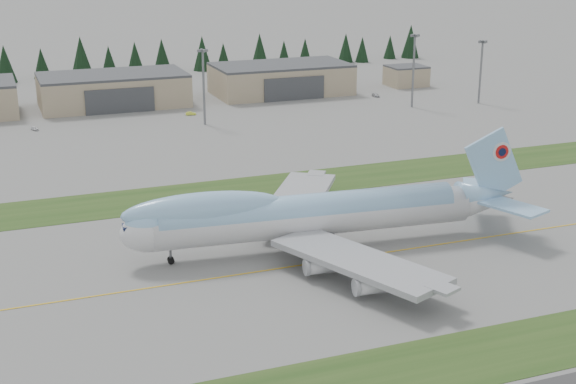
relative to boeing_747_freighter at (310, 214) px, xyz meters
name	(u,v)px	position (x,y,z in m)	size (l,w,h in m)	color
ground	(337,260)	(2.54, -6.66, -6.73)	(7000.00, 7000.00, 0.00)	#61615F
grass_strip_near	(454,362)	(2.54, -44.66, -6.73)	(400.00, 14.00, 0.08)	#274518
grass_strip_far	(256,188)	(2.54, 38.34, -6.73)	(400.00, 18.00, 0.08)	#274518
taxiway_line_main	(337,260)	(2.54, -6.66, -6.73)	(400.00, 0.40, 0.02)	gold
boeing_747_freighter	(310,214)	(0.00, 0.00, 0.00)	(77.61, 66.69, 20.42)	silver
hangar_center	(113,90)	(-12.46, 143.23, -1.34)	(48.00, 26.60, 10.80)	#9B8D6C
hangar_right	(281,79)	(47.54, 143.23, -1.34)	(48.00, 26.60, 10.80)	#9B8D6C
control_shed	(406,76)	(97.54, 141.34, -2.93)	(14.00, 12.00, 7.60)	#9B8D6C
floodlight_masts	(181,74)	(1.52, 103.61, 9.10)	(205.43, 8.29, 24.00)	slate
service_vehicle_a	(35,130)	(-40.16, 115.25, -6.73)	(1.35, 3.34, 1.14)	silver
service_vehicle_b	(191,115)	(7.93, 119.26, -6.73)	(1.16, 3.31, 1.09)	#D3E338
service_vehicle_c	(376,97)	(76.85, 125.72, -6.73)	(1.60, 3.94, 1.14)	#ADADB2
conifer_belt	(114,58)	(-2.02, 205.39, 0.19)	(273.20, 15.27, 16.73)	black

